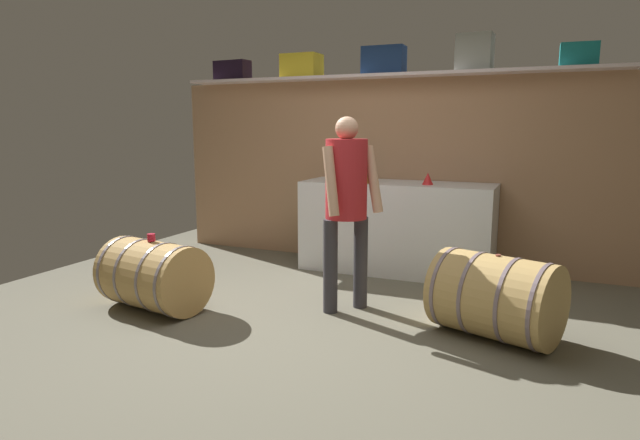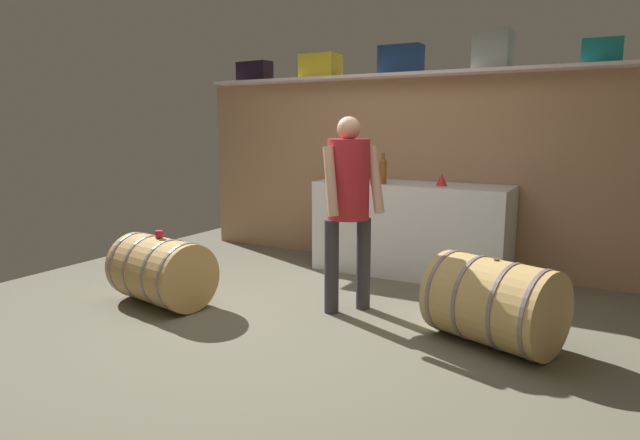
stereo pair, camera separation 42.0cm
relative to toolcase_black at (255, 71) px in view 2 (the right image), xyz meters
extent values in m
cube|color=#676453|center=(1.86, -1.58, -2.15)|extent=(6.24, 7.80, 0.02)
cube|color=tan|center=(1.86, 0.15, -1.14)|extent=(5.04, 0.10, 2.00)
cube|color=silver|center=(1.86, 0.00, -0.13)|extent=(4.64, 0.40, 0.03)
cube|color=black|center=(0.00, 0.00, 0.00)|extent=(0.43, 0.22, 0.22)
cube|color=yellow|center=(0.90, 0.00, 0.01)|extent=(0.41, 0.29, 0.25)
cube|color=navy|center=(1.84, 0.00, 0.03)|extent=(0.44, 0.22, 0.28)
cube|color=gray|center=(2.76, 0.00, 0.06)|extent=(0.35, 0.27, 0.35)
cube|color=#167475|center=(3.68, 0.00, -0.01)|extent=(0.33, 0.22, 0.21)
cube|color=white|center=(2.09, -0.24, -1.68)|extent=(1.95, 0.66, 0.93)
cylinder|color=brown|center=(1.85, -0.43, -1.11)|extent=(0.08, 0.08, 0.21)
sphere|color=brown|center=(1.85, -0.43, -0.99)|extent=(0.07, 0.07, 0.07)
cylinder|color=brown|center=(1.85, -0.43, -0.94)|extent=(0.03, 0.03, 0.08)
cylinder|color=white|center=(1.49, -0.24, -1.21)|extent=(0.07, 0.07, 0.00)
cylinder|color=white|center=(1.49, -0.24, -1.18)|extent=(0.01, 0.01, 0.06)
sphere|color=white|center=(1.49, -0.24, -1.11)|extent=(0.08, 0.08, 0.08)
sphere|color=maroon|center=(1.49, -0.24, -1.12)|extent=(0.05, 0.05, 0.05)
cone|color=red|center=(2.41, -0.33, -1.15)|extent=(0.11, 0.11, 0.12)
cylinder|color=tan|center=(0.57, -2.19, -1.86)|extent=(0.92, 0.71, 0.56)
cylinder|color=slate|center=(0.23, -2.13, -1.86)|extent=(0.13, 0.57, 0.58)
cylinder|color=slate|center=(0.44, -2.17, -1.86)|extent=(0.13, 0.57, 0.58)
cylinder|color=slate|center=(0.70, -2.22, -1.86)|extent=(0.13, 0.57, 0.58)
cylinder|color=slate|center=(0.92, -2.26, -1.86)|extent=(0.13, 0.57, 0.58)
cylinder|color=brown|center=(0.57, -2.19, -1.57)|extent=(0.04, 0.04, 0.01)
cylinder|color=tan|center=(3.22, -1.72, -1.84)|extent=(0.98, 0.84, 0.59)
cylinder|color=slate|center=(2.90, -1.61, -1.84)|extent=(0.23, 0.58, 0.61)
cylinder|color=slate|center=(3.10, -1.68, -1.84)|extent=(0.23, 0.58, 0.61)
cylinder|color=slate|center=(3.35, -1.77, -1.84)|extent=(0.23, 0.58, 0.61)
cylinder|color=slate|center=(3.55, -1.84, -1.84)|extent=(0.23, 0.58, 0.61)
cylinder|color=brown|center=(3.22, -1.72, -1.54)|extent=(0.04, 0.04, 0.01)
cylinder|color=red|center=(0.57, -2.19, -1.54)|extent=(0.06, 0.06, 0.06)
cylinder|color=#343339|center=(1.94, -1.69, -1.76)|extent=(0.12, 0.12, 0.77)
cylinder|color=#343339|center=(2.12, -1.47, -1.76)|extent=(0.12, 0.12, 0.77)
cylinder|color=red|center=(2.03, -1.58, -1.06)|extent=(0.33, 0.33, 0.63)
sphere|color=tan|center=(2.03, -1.58, -0.66)|extent=(0.18, 0.18, 0.18)
cylinder|color=tan|center=(1.98, -1.79, -1.06)|extent=(0.20, 0.19, 0.54)
cylinder|color=tan|center=(2.23, -1.49, -1.06)|extent=(0.24, 0.22, 0.53)
camera|label=1|loc=(3.54, -5.62, -0.65)|focal=30.41mm
camera|label=2|loc=(3.91, -5.43, -0.65)|focal=30.41mm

